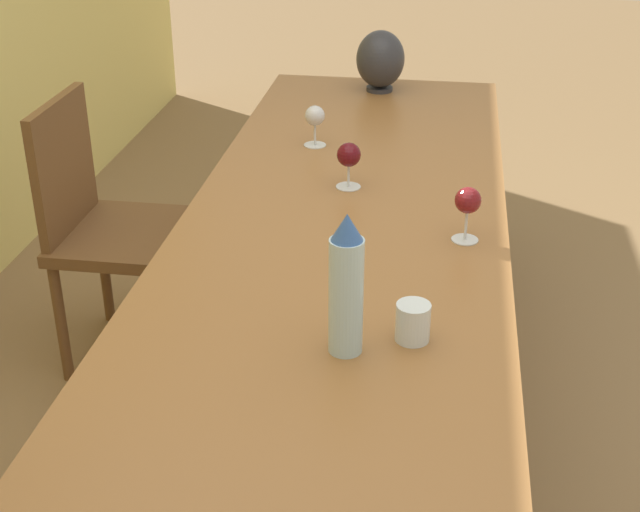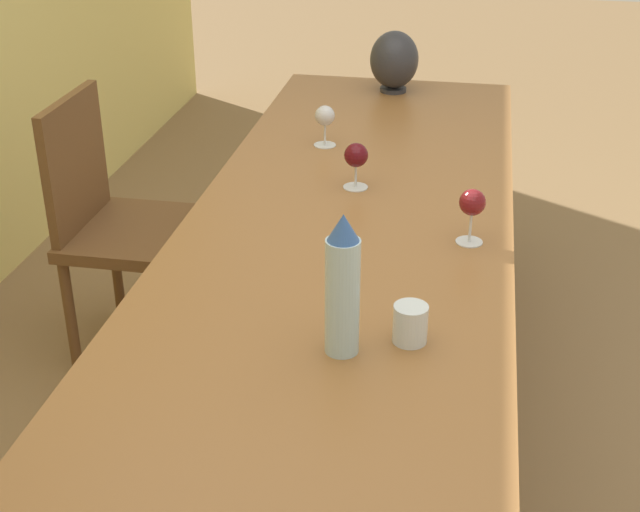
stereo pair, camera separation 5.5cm
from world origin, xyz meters
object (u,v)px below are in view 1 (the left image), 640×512
wine_glass_4 (468,202)px  chair_far (110,223)px  wine_glass_1 (349,156)px  water_bottle (346,287)px  vase (380,60)px  water_tumbler (413,322)px  wine_glass_0 (315,118)px

wine_glass_4 → chair_far: size_ratio=0.16×
wine_glass_1 → chair_far: size_ratio=0.15×
water_bottle → wine_glass_4: 0.58m
water_bottle → vase: (1.75, 0.09, -0.03)m
water_tumbler → vase: 1.71m
wine_glass_4 → wine_glass_0: bearing=37.7°
water_bottle → water_tumbler: 0.18m
water_bottle → chair_far: bearing=41.9°
wine_glass_4 → chair_far: chair_far is taller
water_tumbler → chair_far: bearing=47.5°
water_tumbler → wine_glass_4: (0.47, -0.10, 0.06)m
vase → wine_glass_4: bearing=-165.2°
water_tumbler → wine_glass_0: bearing=18.7°
water_bottle → water_tumbler: water_bottle is taller
vase → wine_glass_4: (-1.22, -0.32, -0.01)m
water_bottle → chair_far: (0.98, 0.88, -0.38)m
vase → chair_far: size_ratio=0.25×
water_tumbler → chair_far: 1.40m
water_bottle → wine_glass_4: (0.53, -0.23, -0.04)m
water_bottle → wine_glass_0: bearing=11.8°
wine_glass_1 → wine_glass_4: size_ratio=0.93×
water_bottle → wine_glass_1: water_bottle is taller
water_tumbler → wine_glass_0: 1.14m
water_tumbler → wine_glass_0: size_ratio=0.63×
water_tumbler → chair_far: chair_far is taller
wine_glass_0 → wine_glass_4: (-0.61, -0.47, 0.01)m
water_tumbler → vase: (1.69, 0.22, 0.08)m
water_bottle → wine_glass_0: water_bottle is taller
vase → wine_glass_0: size_ratio=1.74×
chair_far → water_tumbler: bearing=-132.5°
wine_glass_0 → wine_glass_1: size_ratio=0.99×
wine_glass_0 → chair_far: (-0.16, 0.64, -0.33)m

